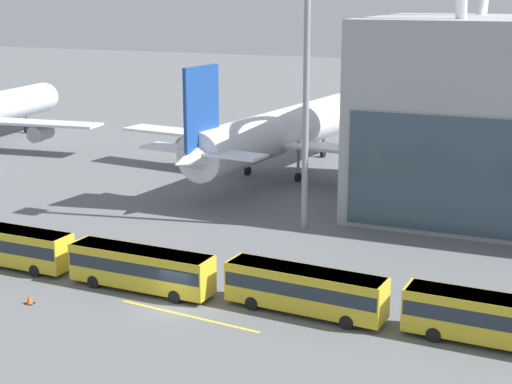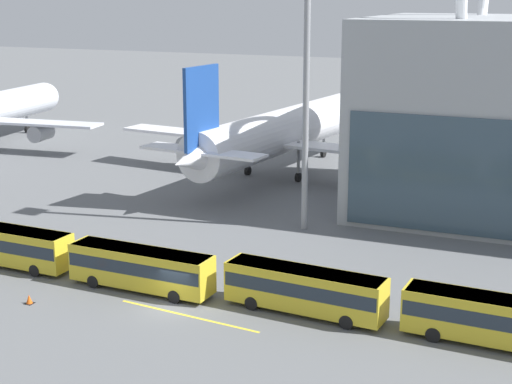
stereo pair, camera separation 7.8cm
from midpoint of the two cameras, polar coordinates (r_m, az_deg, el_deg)
The scene contains 9 objects.
ground_plane at distance 57.82m, azimuth -6.31°, elevation -8.39°, with size 440.00×440.00×0.00m, color slate.
airliner_at_gate_far at distance 96.27m, azimuth 1.47°, elevation 4.31°, with size 43.39×43.95×14.97m.
shuttle_bus_1 at distance 68.52m, azimuth -17.58°, elevation -3.62°, with size 11.81×2.91×3.27m.
shuttle_bus_2 at distance 60.73m, azimuth -8.40°, elevation -5.38°, with size 11.82×2.93×3.27m.
shuttle_bus_3 at distance 55.99m, azimuth 3.54°, elevation -6.98°, with size 11.89×3.38×3.27m.
shuttle_bus_4 at distance 53.31m, azimuth 16.97°, elevation -8.74°, with size 11.84×3.05×3.27m.
floodlight_mast at distance 73.08m, azimuth 3.69°, elevation 10.43°, with size 2.37×2.37×28.03m.
lane_stripe_2 at distance 56.37m, azimuth -4.99°, elevation -8.96°, with size 11.57×0.25×0.01m, color yellow.
traffic_cone_0 at distance 60.48m, azimuth -16.19°, elevation -7.50°, with size 0.63×0.63×0.70m.
Camera 1 is at (26.59, -46.27, 22.24)m, focal length 55.00 mm.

